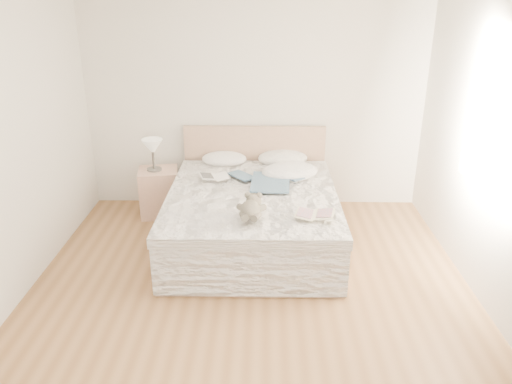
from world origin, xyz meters
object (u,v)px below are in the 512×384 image
nightstand (160,192)px  photo_book (214,177)px  childrens_book (315,215)px  bed (253,214)px  table_lamp (153,148)px  teddy_bear (250,216)px

nightstand → photo_book: 0.88m
childrens_book → nightstand: bearing=154.0°
bed → childrens_book: 0.96m
photo_book → table_lamp: bearing=133.7°
table_lamp → photo_book: (0.74, -0.40, -0.20)m
nightstand → teddy_bear: 1.86m
table_lamp → photo_book: 0.86m
bed → teddy_bear: 0.85m
photo_book → childrens_book: 1.38m
bed → nightstand: bed is taller
teddy_bear → photo_book: bearing=114.9°
childrens_book → teddy_bear: bearing=-159.6°
bed → nightstand: bearing=149.5°
table_lamp → bed: bearing=-29.5°
bed → table_lamp: bearing=150.5°
table_lamp → photo_book: size_ratio=1.16×
bed → photo_book: bed is taller
teddy_bear → nightstand: bearing=130.7°
nightstand → childrens_book: 2.21m
bed → nightstand: (-1.12, 0.66, -0.03)m
bed → childrens_book: bearing=-50.3°
table_lamp → childrens_book: (1.74, -1.35, -0.20)m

